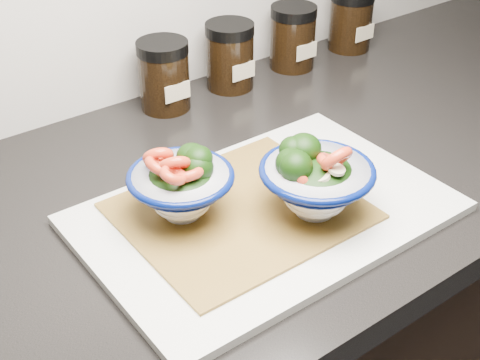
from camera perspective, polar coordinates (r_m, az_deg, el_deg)
countertop at (r=1.01m, az=6.74°, el=1.96°), size 3.50×0.60×0.04m
cutting_board at (r=0.84m, az=2.18°, el=-2.85°), size 0.45×0.30×0.01m
bamboo_mat at (r=0.83m, az=-0.00°, el=-2.63°), size 0.28×0.24×0.00m
bowl_left at (r=0.80m, az=-4.97°, el=-0.43°), size 0.13×0.13×0.10m
bowl_right at (r=0.81m, az=6.38°, el=-0.05°), size 0.14×0.14×0.11m
spice_jar_a at (r=1.08m, az=-6.50°, el=8.86°), size 0.08×0.08×0.11m
spice_jar_b at (r=1.14m, az=-0.87°, el=10.55°), size 0.08×0.08×0.11m
spice_jar_c at (r=1.22m, az=4.52°, el=12.06°), size 0.08×0.08×0.11m
spice_jar_d at (r=1.31m, az=9.44°, el=13.34°), size 0.08×0.08×0.11m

